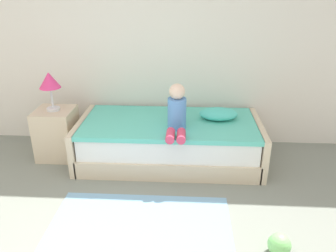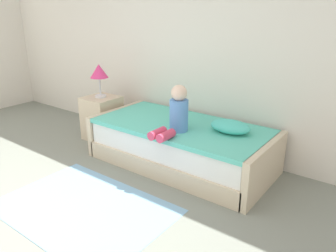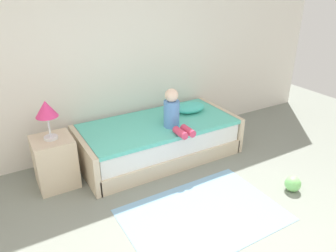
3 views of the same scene
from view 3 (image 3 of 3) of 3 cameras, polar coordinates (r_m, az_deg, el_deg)
The scene contains 8 objects.
wall_rear at distance 4.29m, azimuth -10.73°, elevation 14.03°, with size 7.20×0.10×2.90m, color silver.
bed at distance 4.32m, azimuth -1.67°, elevation -2.45°, with size 2.11×1.00×0.50m.
nightstand at distance 3.94m, azimuth -19.45°, elevation -6.04°, with size 0.44×0.44×0.60m, color beige.
table_lamp at distance 3.67m, azimuth -20.85°, elevation 2.55°, with size 0.24×0.24×0.45m.
child_figure at distance 3.99m, azimuth 0.99°, elevation 2.41°, with size 0.20×0.51×0.50m.
pillow at distance 4.53m, azimuth 3.96°, elevation 3.30°, with size 0.44×0.30×0.13m, color #4CCCBC.
toy_ball at distance 3.98m, azimuth 21.33°, elevation -9.55°, with size 0.18×0.18×0.18m, color #7FD872.
area_rug at distance 3.45m, azimuth 6.25°, elevation -15.43°, with size 1.60×1.10×0.01m, color #7AA8CC.
Camera 3 is at (-1.41, -1.38, 2.23)m, focal length 34.26 mm.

